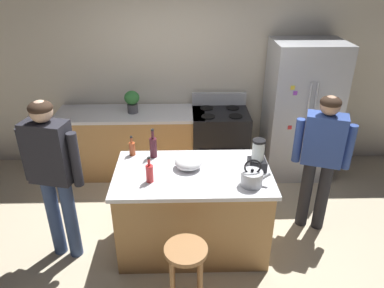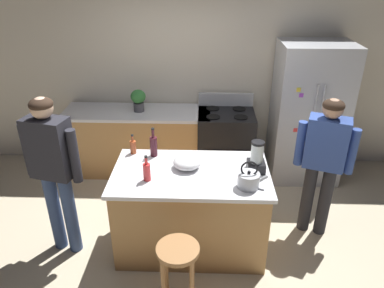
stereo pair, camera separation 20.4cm
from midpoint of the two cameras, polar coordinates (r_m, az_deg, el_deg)
ground_plane at (r=4.08m, az=-1.37°, el=-15.32°), size 14.00×14.00×0.00m
back_wall at (r=5.16m, az=-1.63°, el=11.28°), size 8.00×0.10×2.70m
kitchen_island at (r=3.79m, az=-1.45°, el=-10.23°), size 1.53×0.89×0.91m
back_counter_run at (r=5.18m, az=-10.39°, el=0.22°), size 2.00×0.64×0.91m
refrigerator at (r=5.09m, az=15.57°, el=5.00°), size 0.90×0.73×1.85m
stove_range at (r=5.10m, az=3.21°, el=0.37°), size 0.76×0.65×1.09m
person_by_island_left at (r=3.64m, az=-22.57°, el=-3.55°), size 0.59×0.31×1.69m
person_by_sink_right at (r=3.99m, az=18.29°, el=-1.27°), size 0.59×0.34×1.57m
bar_stool at (r=3.17m, az=-2.89°, el=-17.98°), size 0.36×0.36×0.66m
potted_plant at (r=4.93m, az=-10.57°, el=6.74°), size 0.20×0.20×0.30m
blender_appliance at (r=3.56m, az=8.63°, el=-2.04°), size 0.17×0.17×0.32m
bottle_wine at (r=3.78m, az=-7.64°, el=-0.45°), size 0.08×0.08×0.32m
bottle_cooking_sauce at (r=3.87m, az=-10.87°, el=-0.67°), size 0.06×0.06×0.22m
bottle_soda at (r=3.38m, az=-8.40°, el=-4.50°), size 0.07×0.07×0.26m
mixing_bowl at (r=3.57m, az=-2.23°, el=-2.92°), size 0.27×0.27×0.12m
tea_kettle at (r=3.33m, az=7.64°, el=-5.27°), size 0.28×0.20×0.27m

